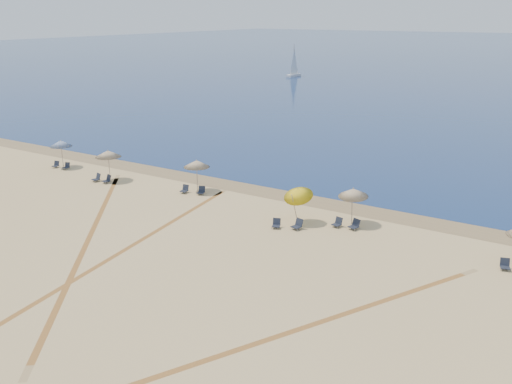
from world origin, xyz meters
TOP-DOWN VIEW (x-y plane):
  - ground at (0.00, 0.00)m, footprint 160.00×160.00m
  - wet_sand at (0.00, 24.00)m, footprint 500.00×500.00m
  - umbrella_0 at (-21.41, 20.43)m, footprint 2.01×2.01m
  - umbrella_1 at (-14.58, 19.70)m, footprint 2.19×2.19m
  - umbrella_2 at (-6.31, 21.22)m, footprint 2.10×2.10m
  - umbrella_3 at (3.82, 19.19)m, footprint 2.00×2.06m
  - umbrella_4 at (7.09, 20.95)m, footprint 2.02×2.06m
  - chair_0 at (-21.80, 19.93)m, footprint 0.63×0.69m
  - chair_1 at (-20.54, 20.09)m, footprint 0.60×0.67m
  - chair_2 at (-15.21, 18.81)m, footprint 0.70×0.77m
  - chair_3 at (-14.11, 18.93)m, footprint 0.72×0.79m
  - chair_4 at (-6.86, 20.27)m, footprint 0.58×0.66m
  - chair_5 at (-5.49, 20.65)m, footprint 0.71×0.77m
  - chair_6 at (3.12, 17.55)m, footprint 0.70×0.75m
  - chair_7 at (4.43, 18.09)m, footprint 0.73×0.80m
  - chair_8 at (6.52, 19.88)m, footprint 0.65×0.72m
  - chair_9 at (7.66, 20.07)m, footprint 0.74×0.80m
  - chair_10 at (17.13, 18.82)m, footprint 0.66×0.72m
  - sailboat_1 at (-39.29, 99.57)m, footprint 1.36×4.74m
  - tire_tracks at (0.05, 7.81)m, footprint 54.32×44.10m

SIDE VIEW (x-z plane):
  - ground at x=0.00m, z-range 0.00..0.00m
  - tire_tracks at x=0.05m, z-range 0.00..0.00m
  - wet_sand at x=0.00m, z-range 0.00..0.00m
  - chair_0 at x=-21.80m, z-range -0.04..0.56m
  - chair_1 at x=-20.54m, z-range -0.04..0.56m
  - chair_10 at x=17.13m, z-range -0.04..0.58m
  - chair_6 at x=3.12m, z-range -0.04..0.59m
  - chair_8 at x=6.52m, z-range -0.04..0.60m
  - chair_4 at x=-6.86m, z-range -0.04..0.60m
  - chair_5 at x=-5.49m, z-range -0.04..0.61m
  - chair_2 at x=-15.21m, z-range -0.04..0.63m
  - chair_9 at x=7.66m, z-range -0.04..0.64m
  - chair_3 at x=-14.11m, z-range -0.04..0.64m
  - chair_7 at x=4.43m, z-range -0.04..0.65m
  - umbrella_3 at x=3.82m, z-range 0.72..3.48m
  - sailboat_1 at x=-39.29m, z-range -1.38..5.62m
  - umbrella_4 at x=7.09m, z-range 0.92..3.50m
  - umbrella_0 at x=-21.41m, z-range 0.94..3.51m
  - umbrella_2 at x=-6.31m, z-range 0.96..3.55m
  - umbrella_1 at x=-14.58m, z-range 0.98..3.63m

